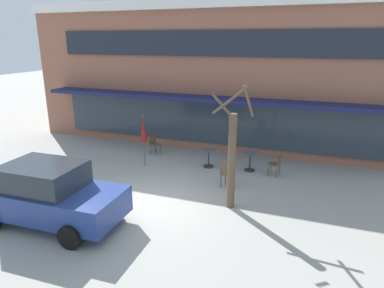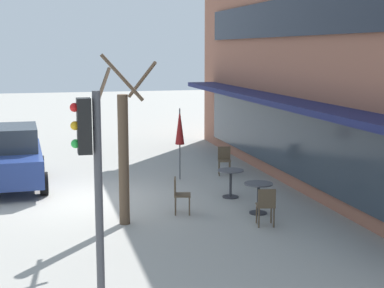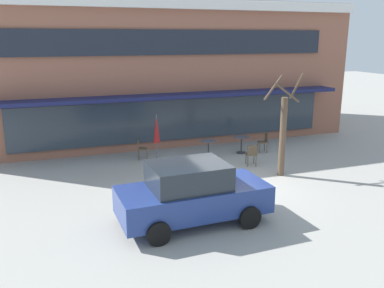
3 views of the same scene
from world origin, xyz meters
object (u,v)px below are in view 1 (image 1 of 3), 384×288
cafe_table_near_wall (209,155)px  cafe_chair_0 (227,173)px  cafe_chair_2 (154,143)px  street_tree (232,155)px  patio_umbrella_green_folded (143,128)px  cafe_table_streetside (250,158)px  parked_sedan (49,194)px  cafe_chair_1 (276,163)px

cafe_table_near_wall → cafe_chair_0: size_ratio=0.85×
cafe_chair_2 → street_tree: bearing=-40.0°
patio_umbrella_green_folded → street_tree: (4.24, -2.30, 0.08)m
cafe_table_streetside → cafe_chair_0: size_ratio=0.85×
patio_umbrella_green_folded → cafe_table_streetside: bearing=13.2°
patio_umbrella_green_folded → cafe_chair_2: (-0.32, 1.53, -1.10)m
cafe_table_streetside → cafe_chair_2: (-4.51, 0.55, 0.01)m
parked_sedan → cafe_chair_0: bearing=45.5°
street_tree → parked_sedan: bearing=-149.2°
cafe_chair_0 → street_tree: size_ratio=0.23×
cafe_chair_0 → street_tree: street_tree is taller
cafe_table_streetside → cafe_chair_2: bearing=173.0°
cafe_chair_2 → patio_umbrella_green_folded: bearing=-78.3°
cafe_chair_2 → parked_sedan: 6.57m
patio_umbrella_green_folded → street_tree: size_ratio=0.56×
cafe_table_near_wall → patio_umbrella_green_folded: bearing=-162.0°
cafe_chair_2 → parked_sedan: bearing=-90.1°
cafe_chair_2 → cafe_chair_1: bearing=-7.9°
cafe_chair_0 → cafe_chair_1: bearing=47.7°
cafe_table_streetside → cafe_chair_1: bearing=-11.6°
cafe_table_near_wall → cafe_table_streetside: 1.68m
patio_umbrella_green_folded → cafe_chair_1: 5.41m
cafe_chair_0 → parked_sedan: 5.81m
cafe_chair_1 → cafe_table_near_wall: bearing=178.9°
cafe_chair_2 → street_tree: 6.08m
cafe_table_near_wall → street_tree: 3.76m
cafe_chair_2 → street_tree: size_ratio=0.23×
cafe_table_streetside → cafe_chair_0: (-0.46, -1.87, 0.01)m
street_tree → cafe_chair_2: bearing=140.0°
cafe_chair_1 → patio_umbrella_green_folded: bearing=-171.7°
cafe_table_near_wall → cafe_chair_0: 2.09m
patio_umbrella_green_folded → cafe_table_near_wall: bearing=18.0°
cafe_table_streetside → cafe_chair_1: 1.07m
patio_umbrella_green_folded → parked_sedan: (-0.33, -5.03, -0.75)m
parked_sedan → cafe_chair_2: bearing=89.9°
cafe_table_near_wall → street_tree: (1.72, -3.12, 1.20)m
patio_umbrella_green_folded → cafe_chair_0: 3.99m
patio_umbrella_green_folded → street_tree: street_tree is taller
cafe_table_streetside → parked_sedan: parked_sedan is taller
cafe_table_near_wall → cafe_table_streetside: same height
cafe_table_near_wall → street_tree: bearing=-61.1°
parked_sedan → cafe_table_near_wall: bearing=64.0°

